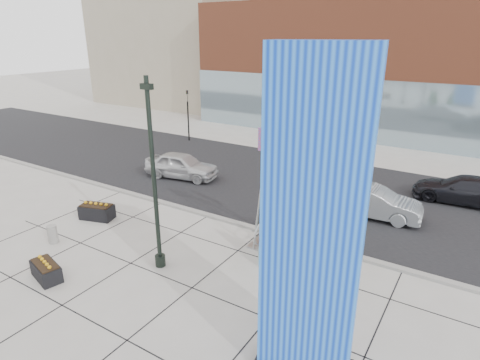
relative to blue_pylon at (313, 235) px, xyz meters
The scene contains 19 objects.
ground 7.33m from the blue_pylon, 158.48° to the left, with size 160.00×160.00×0.00m, color #9E9991.
street_asphalt 14.10m from the blue_pylon, 115.07° to the left, with size 80.00×12.00×0.02m, color black.
curb_edge 9.35m from the blue_pylon, 132.49° to the left, with size 80.00×0.30×0.12m, color gray.
tower_podium 29.68m from the blue_pylon, 99.19° to the left, with size 34.00×10.00×11.00m, color #9F4B2E.
tower_glass_front 24.96m from the blue_pylon, 100.95° to the left, with size 34.00×0.60×5.00m, color #8CA5B2.
blue_pylon is the anchor object (origin of this frame).
lamp_post 6.96m from the blue_pylon, 165.17° to the left, with size 0.44×0.39×7.07m.
public_art_sculpture 6.69m from the blue_pylon, 122.20° to the left, with size 2.51×1.29×5.65m.
concrete_bollard 12.29m from the blue_pylon, behind, with size 0.40×0.40×0.78m, color gray.
overhead_street_sign 6.75m from the blue_pylon, 116.12° to the left, with size 2.08×0.76×4.48m.
round_planter_east 5.10m from the blue_pylon, 105.61° to the left, with size 0.93×0.93×2.31m.
round_planter_mid 6.99m from the blue_pylon, 113.38° to the left, with size 0.96×0.96×2.39m.
round_planter_west 5.82m from the blue_pylon, 127.36° to the left, with size 1.00×1.00×2.50m.
box_planter_north 12.99m from the blue_pylon, 164.86° to the left, with size 1.71×1.20×0.85m.
box_planter_south 10.25m from the blue_pylon, behind, with size 1.50×1.00×0.75m.
car_white_west 16.17m from the blue_pylon, 141.29° to the left, with size 1.82×4.51×1.54m, color silver.
car_silver_mid 11.00m from the blue_pylon, 95.45° to the left, with size 1.56×4.47×1.47m, color #9DA0A4.
car_dark_east 15.24m from the blue_pylon, 80.15° to the left, with size 1.99×4.89×1.42m, color black.
traffic_signal 24.80m from the blue_pylon, 135.77° to the left, with size 0.15×0.18×4.10m.
Camera 1 is at (8.68, -10.12, 8.33)m, focal length 30.00 mm.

